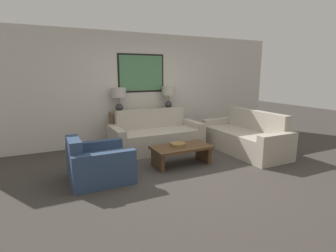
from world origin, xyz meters
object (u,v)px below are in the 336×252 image
armchair_near_back_wall (98,164)px  couch_by_side (245,138)px  table_lamp_left (119,96)px  table_lamp_right (168,94)px  couch_by_back_wall (156,137)px  coffee_table (181,151)px  decorative_bowl (178,144)px  console_table (145,127)px

armchair_near_back_wall → couch_by_side: bearing=3.1°
table_lamp_left → armchair_near_back_wall: table_lamp_left is taller
table_lamp_right → table_lamp_left: bearing=180.0°
armchair_near_back_wall → couch_by_back_wall: bearing=36.9°
coffee_table → decorative_bowl: bearing=128.5°
console_table → couch_by_side: bearing=-44.2°
console_table → couch_by_side: couch_by_side is taller
couch_by_side → table_lamp_left: bearing=144.7°
table_lamp_right → couch_by_side: 2.16m
table_lamp_left → coffee_table: size_ratio=0.52×
couch_by_side → decorative_bowl: couch_by_side is taller
couch_by_back_wall → table_lamp_left: bearing=133.3°
decorative_bowl → couch_by_back_wall: bearing=88.8°
table_lamp_left → coffee_table: (0.66, -1.80, -0.91)m
decorative_bowl → armchair_near_back_wall: (-1.51, -0.08, -0.13)m
coffee_table → decorative_bowl: (-0.05, 0.06, 0.12)m
table_lamp_left → couch_by_back_wall: table_lamp_left is taller
decorative_bowl → console_table: bearing=89.2°
table_lamp_right → couch_by_side: table_lamp_right is taller
couch_by_back_wall → coffee_table: (0.02, -1.13, -0.03)m
table_lamp_left → armchair_near_back_wall: 2.24m
table_lamp_right → console_table: bearing=180.0°
console_table → couch_by_back_wall: size_ratio=0.84×
couch_by_side → console_table: bearing=135.8°
table_lamp_left → couch_by_back_wall: (0.64, -0.68, -0.88)m
armchair_near_back_wall → coffee_table: bearing=0.9°
couch_by_side → decorative_bowl: (-1.73, -0.09, 0.09)m
decorative_bowl → coffee_table: bearing=-51.5°
console_table → decorative_bowl: console_table is taller
table_lamp_right → coffee_table: (-0.62, -1.80, -0.91)m
decorative_bowl → couch_by_side: bearing=3.0°
console_table → couch_by_side: (1.70, -1.66, -0.10)m
couch_by_back_wall → armchair_near_back_wall: bearing=-143.1°
couch_by_back_wall → armchair_near_back_wall: size_ratio=2.13×
coffee_table → armchair_near_back_wall: bearing=-179.1°
couch_by_side → table_lamp_right: bearing=122.7°
couch_by_back_wall → couch_by_side: size_ratio=1.00×
table_lamp_right → coffee_table: bearing=-108.8°
console_table → decorative_bowl: (-0.02, -1.75, -0.01)m
armchair_near_back_wall → table_lamp_right: bearing=40.1°
table_lamp_right → coffee_table: 2.11m
couch_by_back_wall → decorative_bowl: size_ratio=7.14×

